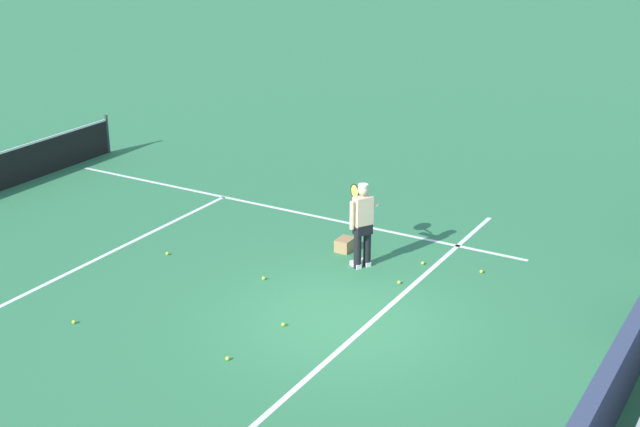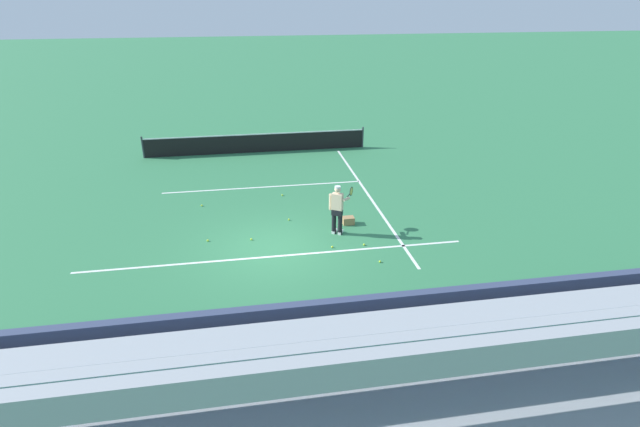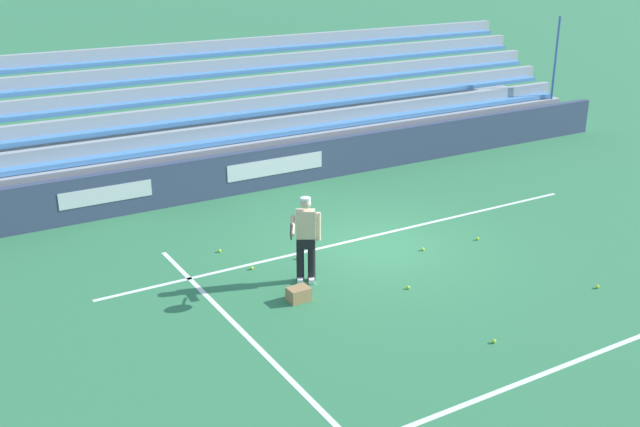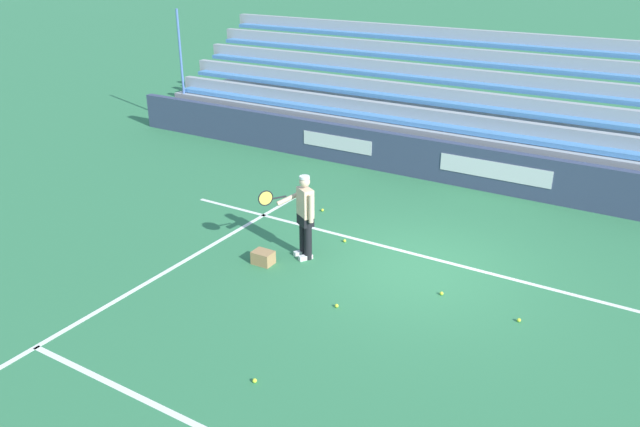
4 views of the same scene
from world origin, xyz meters
The scene contains 17 objects.
ground_plane centered at (0.00, 0.00, 0.00)m, with size 160.00×160.00×0.00m, color #337A4C.
court_baseline_white centered at (0.00, -0.50, 0.00)m, with size 12.00×0.10×0.01m, color white.
court_sideline_white centered at (4.11, 4.00, 0.00)m, with size 0.10×12.00×0.01m, color white.
court_service_line_white centered at (0.00, 5.50, 0.00)m, with size 8.22×0.10×0.01m, color white.
back_wall_sponsor_board centered at (0.01, -4.75, 0.55)m, with size 23.88×0.25×1.10m.
bleacher_stand centered at (0.00, -7.38, 0.79)m, with size 22.69×4.00×3.85m.
tennis_player centered at (2.19, 0.75, 0.89)m, with size 0.93×0.86×1.71m.
ball_box_cardboard centered at (2.72, 1.42, 0.13)m, with size 0.40×0.30×0.26m, color #A87F51.
tennis_ball_midcourt centered at (-0.71, 0.73, 0.03)m, with size 0.07×0.07×0.07m, color #CCE533.
tennis_ball_near_player centered at (0.69, 4.41, 0.03)m, with size 0.07×0.07×0.07m, color #CCE533.
tennis_ball_far_right centered at (1.82, -0.25, 0.03)m, with size 0.07×0.07×0.07m, color #CCE533.
tennis_ball_by_box centered at (-2.45, 3.88, 0.03)m, with size 0.07×0.07×0.07m, color #CCE533.
tennis_ball_on_baseline centered at (-2.12, 0.88, 0.03)m, with size 0.07×0.07×0.07m, color #CCE533.
tennis_ball_far_left centered at (0.69, 2.06, 0.03)m, with size 0.07×0.07×0.07m, color #CCE533.
tennis_ball_stray_back centered at (3.07, -1.41, 0.03)m, with size 0.07×0.07×0.07m, color #CCE533.
tennis_ball_toward_net centered at (2.87, -0.26, 0.03)m, with size 0.07×0.07×0.07m, color #CCE533.
tennis_net centered at (0.00, 10.46, 0.49)m, with size 11.09×0.09×1.07m.
Camera 2 is at (-0.93, -14.07, 7.55)m, focal length 28.00 mm.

